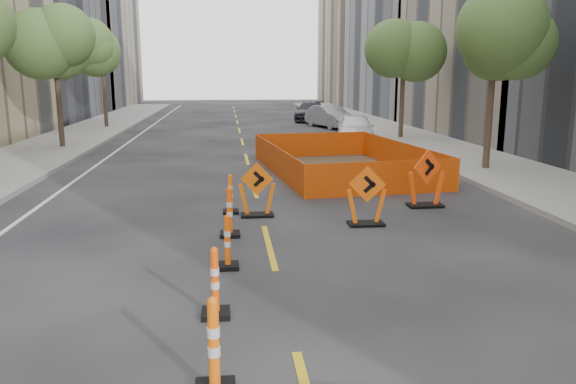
{
  "coord_description": "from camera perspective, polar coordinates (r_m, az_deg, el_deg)",
  "views": [
    {
      "loc": [
        -0.82,
        -6.95,
        3.45
      ],
      "look_at": [
        0.4,
        4.1,
        1.1
      ],
      "focal_mm": 35.0,
      "sensor_mm": 36.0,
      "label": 1
    }
  ],
  "objects": [
    {
      "name": "ground_plane",
      "position": [
        7.8,
        0.39,
        -14.31
      ],
      "size": [
        140.0,
        140.0,
        0.0
      ],
      "primitive_type": "plane",
      "color": "black"
    },
    {
      "name": "sidewalk_right",
      "position": [
        21.61,
        20.84,
        2.16
      ],
      "size": [
        4.0,
        90.0,
        0.15
      ],
      "primitive_type": "cube",
      "color": "gray",
      "rests_on": "ground"
    },
    {
      "name": "bld_left_d",
      "position": [
        49.03,
        -26.51,
        14.88
      ],
      "size": [
        12.0,
        16.0,
        14.0
      ],
      "primitive_type": "cube",
      "color": "#4C4C51",
      "rests_on": "ground"
    },
    {
      "name": "bld_left_e",
      "position": [
        64.94,
        -21.68,
        16.92
      ],
      "size": [
        12.0,
        20.0,
        20.0
      ],
      "primitive_type": "cube",
      "color": "gray",
      "rests_on": "ground"
    },
    {
      "name": "bld_right_c",
      "position": [
        35.72,
        24.76,
        16.59
      ],
      "size": [
        12.0,
        16.0,
        14.0
      ],
      "primitive_type": "cube",
      "color": "gray",
      "rests_on": "ground"
    },
    {
      "name": "bld_right_e",
      "position": [
        68.08,
        9.23,
        15.62
      ],
      "size": [
        12.0,
        14.0,
        16.0
      ],
      "primitive_type": "cube",
      "color": "tan",
      "rests_on": "ground"
    },
    {
      "name": "tree_l_c",
      "position": [
        28.02,
        -22.63,
        13.25
      ],
      "size": [
        2.8,
        2.8,
        5.95
      ],
      "color": "#382B1E",
      "rests_on": "ground"
    },
    {
      "name": "tree_l_d",
      "position": [
        37.73,
        -18.37,
        12.98
      ],
      "size": [
        2.8,
        2.8,
        5.95
      ],
      "color": "#382B1E",
      "rests_on": "ground"
    },
    {
      "name": "tree_r_b",
      "position": [
        21.1,
        20.26,
        14.15
      ],
      "size": [
        2.8,
        2.8,
        5.95
      ],
      "color": "#382B1E",
      "rests_on": "ground"
    },
    {
      "name": "tree_r_c",
      "position": [
        30.4,
        11.69,
        13.72
      ],
      "size": [
        2.8,
        2.8,
        5.95
      ],
      "color": "#382B1E",
      "rests_on": "ground"
    },
    {
      "name": "channelizer_2",
      "position": [
        6.32,
        -7.54,
        -15.29
      ],
      "size": [
        0.45,
        0.45,
        1.14
      ],
      "primitive_type": null,
      "color": "#FF680A",
      "rests_on": "ground"
    },
    {
      "name": "channelizer_3",
      "position": [
        8.21,
        -7.43,
        -9.05
      ],
      "size": [
        0.41,
        0.41,
        1.05
      ],
      "primitive_type": null,
      "color": "#FF4F0A",
      "rests_on": "ground"
    },
    {
      "name": "channelizer_4",
      "position": [
        10.15,
        -6.17,
        -5.03
      ],
      "size": [
        0.39,
        0.39,
        1.0
      ],
      "primitive_type": null,
      "color": "#EF500A",
      "rests_on": "ground"
    },
    {
      "name": "channelizer_5",
      "position": [
        12.11,
        -5.95,
        -2.03
      ],
      "size": [
        0.43,
        0.43,
        1.08
      ],
      "primitive_type": null,
      "color": "#F14E0A",
      "rests_on": "ground"
    },
    {
      "name": "channelizer_6",
      "position": [
        14.12,
        -5.86,
        -0.19
      ],
      "size": [
        0.39,
        0.39,
        1.0
      ],
      "primitive_type": null,
      "color": "#F7600A",
      "rests_on": "ground"
    },
    {
      "name": "chevron_sign_left",
      "position": [
        13.73,
        -3.17,
        0.26
      ],
      "size": [
        0.99,
        0.72,
        1.35
      ],
      "primitive_type": null,
      "rotation": [
        0.0,
        0.0,
        -0.21
      ],
      "color": "#E15909",
      "rests_on": "ground"
    },
    {
      "name": "chevron_sign_center",
      "position": [
        13.02,
        8.0,
        -0.39
      ],
      "size": [
        1.05,
        0.79,
        1.39
      ],
      "primitive_type": null,
      "rotation": [
        0.0,
        0.0,
        -0.28
      ],
      "color": "#E65609",
      "rests_on": "ground"
    },
    {
      "name": "chevron_sign_right",
      "position": [
        15.14,
        13.88,
        1.37
      ],
      "size": [
        1.18,
        0.97,
        1.53
      ],
      "primitive_type": null,
      "rotation": [
        0.0,
        0.0,
        0.4
      ],
      "color": "#FF430A",
      "rests_on": "ground"
    },
    {
      "name": "safety_fence",
      "position": [
        20.07,
        5.36,
        3.44
      ],
      "size": [
        5.6,
        8.51,
        1.0
      ],
      "primitive_type": null,
      "rotation": [
        0.0,
        0.0,
        0.11
      ],
      "color": "#D8410B",
      "rests_on": "ground"
    },
    {
      "name": "parked_car_near",
      "position": [
        28.52,
        6.87,
        6.41
      ],
      "size": [
        2.55,
        4.64,
        1.49
      ],
      "primitive_type": "imported",
      "rotation": [
        0.0,
        0.0,
        -0.19
      ],
      "color": "white",
      "rests_on": "ground"
    },
    {
      "name": "parked_car_mid",
      "position": [
        36.87,
        4.3,
        7.65
      ],
      "size": [
        2.88,
        4.6,
        1.43
      ],
      "primitive_type": "imported",
      "rotation": [
        0.0,
        0.0,
        0.34
      ],
      "color": "gray",
      "rests_on": "ground"
    },
    {
      "name": "parked_car_far",
      "position": [
        41.94,
        2.3,
        8.18
      ],
      "size": [
        3.12,
        5.26,
        1.43
      ],
      "primitive_type": "imported",
      "rotation": [
        0.0,
        0.0,
        -0.24
      ],
      "color": "black",
      "rests_on": "ground"
    }
  ]
}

